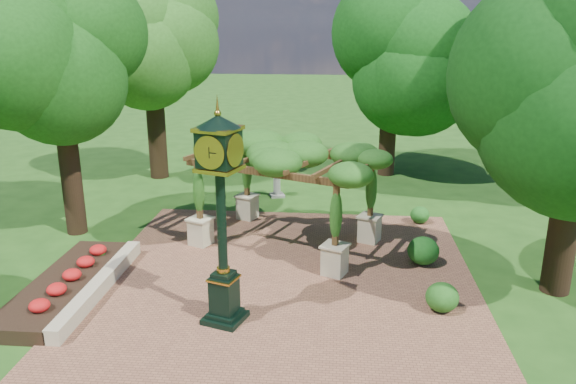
{
  "coord_description": "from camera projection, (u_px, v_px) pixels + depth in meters",
  "views": [
    {
      "loc": [
        1.29,
        -11.86,
        6.64
      ],
      "look_at": [
        0.0,
        2.5,
        2.2
      ],
      "focal_mm": 35.0,
      "sensor_mm": 36.0,
      "label": 1
    }
  ],
  "objects": [
    {
      "name": "brick_plaza",
      "position": [
        283.0,
        291.0,
        14.3
      ],
      "size": [
        10.0,
        12.0,
        0.04
      ],
      "primitive_type": "cube",
      "color": "brown",
      "rests_on": "ground"
    },
    {
      "name": "pedestal_clock",
      "position": [
        221.0,
        202.0,
        12.03
      ],
      "size": [
        1.2,
        1.2,
        4.84
      ],
      "rotation": [
        0.0,
        0.0,
        -0.31
      ],
      "color": "black",
      "rests_on": "brick_plaza"
    },
    {
      "name": "shrub_mid",
      "position": [
        423.0,
        251.0,
        15.72
      ],
      "size": [
        0.95,
        0.95,
        0.79
      ],
      "primitive_type": "ellipsoid",
      "rotation": [
        0.0,
        0.0,
        -0.08
      ],
      "color": "#185116",
      "rests_on": "brick_plaza"
    },
    {
      "name": "tree_west_far",
      "position": [
        149.0,
        28.0,
        22.89
      ],
      "size": [
        3.97,
        3.97,
        9.26
      ],
      "color": "black",
      "rests_on": "ground"
    },
    {
      "name": "flower_bed",
      "position": [
        66.0,
        285.0,
        14.25
      ],
      "size": [
        1.5,
        5.0,
        0.36
      ],
      "primitive_type": "cube",
      "color": "red",
      "rests_on": "ground"
    },
    {
      "name": "border_wall",
      "position": [
        100.0,
        286.0,
        14.17
      ],
      "size": [
        0.35,
        5.0,
        0.4
      ],
      "primitive_type": "cube",
      "color": "#C6B793",
      "rests_on": "ground"
    },
    {
      "name": "pergola",
      "position": [
        286.0,
        160.0,
        16.57
      ],
      "size": [
        6.02,
        4.98,
        3.25
      ],
      "rotation": [
        0.0,
        0.0,
        -0.4
      ],
      "color": "beige",
      "rests_on": "brick_plaza"
    },
    {
      "name": "sundial",
      "position": [
        277.0,
        186.0,
        21.88
      ],
      "size": [
        0.68,
        0.68,
        0.98
      ],
      "rotation": [
        0.0,
        0.0,
        0.31
      ],
      "color": "gray",
      "rests_on": "ground"
    },
    {
      "name": "tree_west_near",
      "position": [
        58.0,
        63.0,
        16.72
      ],
      "size": [
        3.58,
        3.58,
        7.88
      ],
      "color": "black",
      "rests_on": "ground"
    },
    {
      "name": "shrub_front",
      "position": [
        442.0,
        297.0,
        13.19
      ],
      "size": [
        0.93,
        0.93,
        0.7
      ],
      "primitive_type": "ellipsoid",
      "rotation": [
        0.0,
        0.0,
        -0.22
      ],
      "color": "#1F5418",
      "rests_on": "brick_plaza"
    },
    {
      "name": "shrub_back",
      "position": [
        420.0,
        215.0,
        18.94
      ],
      "size": [
        0.68,
        0.68,
        0.57
      ],
      "primitive_type": "ellipsoid",
      "rotation": [
        0.0,
        0.0,
        0.07
      ],
      "color": "#1E5A1A",
      "rests_on": "brick_plaza"
    },
    {
      "name": "tree_north",
      "position": [
        392.0,
        57.0,
        23.67
      ],
      "size": [
        4.85,
        4.85,
        7.44
      ],
      "color": "#352215",
      "rests_on": "ground"
    },
    {
      "name": "ground",
      "position": [
        279.0,
        311.0,
        13.35
      ],
      "size": [
        120.0,
        120.0,
        0.0
      ],
      "primitive_type": "plane",
      "color": "#1E4714",
      "rests_on": "ground"
    }
  ]
}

